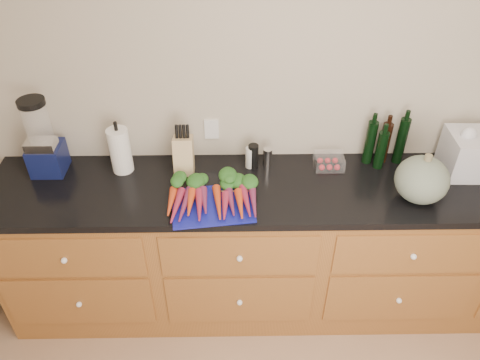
{
  "coord_description": "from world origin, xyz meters",
  "views": [
    {
      "loc": [
        -0.47,
        -0.67,
        2.52
      ],
      "look_at": [
        -0.44,
        1.2,
        1.06
      ],
      "focal_mm": 35.0,
      "sensor_mm": 36.0,
      "label": 1
    }
  ],
  "objects_px": {
    "squash": "(422,180)",
    "paper_towel": "(120,150)",
    "cutting_board": "(212,205)",
    "knife_block": "(184,156)",
    "blender_appliance": "(43,141)",
    "tomato_box": "(329,161)",
    "carrots": "(213,195)"
  },
  "relations": [
    {
      "from": "knife_block",
      "to": "tomato_box",
      "type": "distance_m",
      "value": 0.82
    },
    {
      "from": "blender_appliance",
      "to": "cutting_board",
      "type": "bearing_deg",
      "value": -19.1
    },
    {
      "from": "paper_towel",
      "to": "tomato_box",
      "type": "relative_size",
      "value": 1.62
    },
    {
      "from": "carrots",
      "to": "squash",
      "type": "bearing_deg",
      "value": 0.09
    },
    {
      "from": "cutting_board",
      "to": "carrots",
      "type": "xyz_separation_m",
      "value": [
        0.0,
        0.04,
        0.03
      ]
    },
    {
      "from": "squash",
      "to": "tomato_box",
      "type": "relative_size",
      "value": 1.68
    },
    {
      "from": "tomato_box",
      "to": "carrots",
      "type": "bearing_deg",
      "value": -156.26
    },
    {
      "from": "cutting_board",
      "to": "tomato_box",
      "type": "distance_m",
      "value": 0.73
    },
    {
      "from": "cutting_board",
      "to": "knife_block",
      "type": "relative_size",
      "value": 1.92
    },
    {
      "from": "squash",
      "to": "cutting_board",
      "type": "bearing_deg",
      "value": -177.51
    },
    {
      "from": "carrots",
      "to": "knife_block",
      "type": "bearing_deg",
      "value": 122.68
    },
    {
      "from": "cutting_board",
      "to": "blender_appliance",
      "type": "height_order",
      "value": "blender_appliance"
    },
    {
      "from": "cutting_board",
      "to": "carrots",
      "type": "height_order",
      "value": "carrots"
    },
    {
      "from": "knife_block",
      "to": "tomato_box",
      "type": "relative_size",
      "value": 1.32
    },
    {
      "from": "knife_block",
      "to": "carrots",
      "type": "bearing_deg",
      "value": -57.32
    },
    {
      "from": "cutting_board",
      "to": "paper_towel",
      "type": "height_order",
      "value": "paper_towel"
    },
    {
      "from": "paper_towel",
      "to": "knife_block",
      "type": "height_order",
      "value": "paper_towel"
    },
    {
      "from": "blender_appliance",
      "to": "knife_block",
      "type": "height_order",
      "value": "blender_appliance"
    },
    {
      "from": "carrots",
      "to": "tomato_box",
      "type": "bearing_deg",
      "value": 23.74
    },
    {
      "from": "knife_block",
      "to": "cutting_board",
      "type": "bearing_deg",
      "value": -61.36
    },
    {
      "from": "paper_towel",
      "to": "cutting_board",
      "type": "bearing_deg",
      "value": -32.03
    },
    {
      "from": "paper_towel",
      "to": "knife_block",
      "type": "xyz_separation_m",
      "value": [
        0.35,
        -0.02,
        -0.02
      ]
    },
    {
      "from": "cutting_board",
      "to": "knife_block",
      "type": "bearing_deg",
      "value": 118.64
    },
    {
      "from": "squash",
      "to": "knife_block",
      "type": "xyz_separation_m",
      "value": [
        -1.23,
        0.25,
        -0.02
      ]
    },
    {
      "from": "squash",
      "to": "tomato_box",
      "type": "distance_m",
      "value": 0.51
    },
    {
      "from": "blender_appliance",
      "to": "paper_towel",
      "type": "bearing_deg",
      "value": 0.34
    },
    {
      "from": "knife_block",
      "to": "squash",
      "type": "bearing_deg",
      "value": -11.67
    },
    {
      "from": "blender_appliance",
      "to": "knife_block",
      "type": "bearing_deg",
      "value": -1.34
    },
    {
      "from": "tomato_box",
      "to": "blender_appliance",
      "type": "bearing_deg",
      "value": -179.55
    },
    {
      "from": "squash",
      "to": "paper_towel",
      "type": "xyz_separation_m",
      "value": [
        -1.58,
        0.27,
        0.01
      ]
    },
    {
      "from": "squash",
      "to": "tomato_box",
      "type": "bearing_deg",
      "value": 145.69
    },
    {
      "from": "knife_block",
      "to": "tomato_box",
      "type": "bearing_deg",
      "value": 2.11
    }
  ]
}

